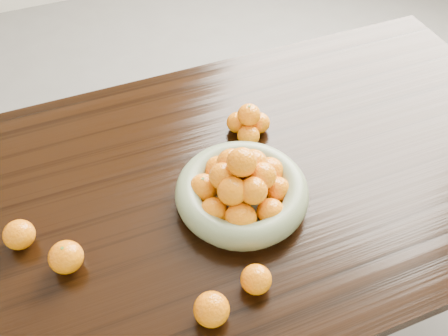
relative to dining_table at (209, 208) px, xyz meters
name	(u,v)px	position (x,y,z in m)	size (l,w,h in m)	color
ground	(213,317)	(0.00, 0.00, -0.66)	(5.00, 5.00, 0.00)	#595754
dining_table	(209,208)	(0.00, 0.00, 0.00)	(2.00, 1.00, 0.75)	black
fruit_bowl	(242,189)	(0.06, -0.08, 0.14)	(0.33, 0.33, 0.18)	gray
orange_pyramid	(249,124)	(0.18, 0.14, 0.13)	(0.12, 0.12, 0.11)	orange
loose_orange_0	(66,257)	(-0.38, -0.10, 0.13)	(0.08, 0.08, 0.07)	orange
loose_orange_1	(212,309)	(-0.12, -0.34, 0.12)	(0.08, 0.08, 0.07)	orange
loose_orange_2	(256,279)	(0.00, -0.31, 0.12)	(0.07, 0.07, 0.06)	orange
loose_orange_3	(19,235)	(-0.47, 0.00, 0.12)	(0.07, 0.07, 0.07)	orange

